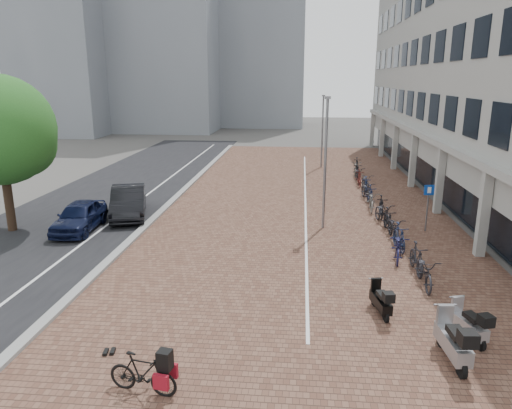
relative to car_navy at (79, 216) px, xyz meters
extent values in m
plane|color=#474442|center=(7.89, -5.61, -0.66)|extent=(140.00, 140.00, 0.00)
cube|color=brown|center=(9.89, 6.39, -0.65)|extent=(14.50, 42.00, 0.04)
cube|color=black|center=(-1.11, 6.39, -0.65)|extent=(8.00, 50.00, 0.03)
cube|color=gray|center=(2.79, 6.39, -0.59)|extent=(0.35, 42.00, 0.14)
cube|color=white|center=(0.89, 6.39, -0.64)|extent=(0.12, 44.00, 0.00)
cube|color=white|center=(10.09, 6.39, -0.62)|extent=(0.10, 30.00, 0.00)
cube|color=#999994|center=(20.89, 10.39, 7.84)|extent=(8.00, 40.00, 13.00)
cube|color=black|center=(17.49, 10.39, 1.04)|extent=(0.15, 38.00, 3.20)
cube|color=#999994|center=(17.29, 10.39, 2.79)|extent=(1.60, 38.00, 0.30)
cube|color=#999994|center=(16.69, -1.61, 1.04)|extent=(0.35, 0.35, 3.40)
cube|color=#999994|center=(16.69, 4.39, 1.04)|extent=(0.35, 0.35, 3.40)
cube|color=#999994|center=(16.69, 10.39, 1.04)|extent=(0.35, 0.35, 3.40)
cube|color=#999994|center=(16.69, 16.39, 1.04)|extent=(0.35, 0.35, 3.40)
cube|color=#999994|center=(16.69, 22.39, 1.04)|extent=(0.35, 0.35, 3.40)
cube|color=#999994|center=(16.69, 28.39, 1.04)|extent=(0.35, 0.35, 3.40)
cube|color=gray|center=(3.89, 49.39, 12.34)|extent=(12.00, 10.00, 26.00)
cube|color=gray|center=(-18.11, 36.39, 9.34)|extent=(10.00, 10.00, 20.00)
imported|color=black|center=(0.00, 0.00, 0.00)|extent=(1.82, 3.97, 1.32)
imported|color=black|center=(1.39, 2.42, 0.08)|extent=(2.83, 4.76, 1.48)
imported|color=black|center=(6.51, -10.86, -0.18)|extent=(1.66, 0.74, 0.96)
cube|color=black|center=(6.51, -10.86, 0.26)|extent=(0.33, 0.32, 0.43)
cube|color=maroon|center=(6.29, -10.86, -0.13)|extent=(0.35, 0.16, 0.34)
cube|color=maroon|center=(6.73, -10.86, -0.13)|extent=(0.35, 0.16, 0.34)
cylinder|color=slate|center=(15.39, 1.30, 0.32)|extent=(0.07, 0.07, 1.96)
cube|color=#0C3BA7|center=(15.39, 1.27, 1.25)|extent=(0.45, 0.11, 0.44)
cylinder|color=gray|center=(10.86, 1.36, 2.26)|extent=(0.12, 0.12, 5.83)
cylinder|color=slate|center=(11.33, 16.64, 2.02)|extent=(0.12, 0.12, 5.36)
cylinder|color=#382619|center=(-3.04, -0.30, 0.84)|extent=(0.38, 0.38, 2.99)
sphere|color=#24591E|center=(-2.50, 0.34, 3.19)|extent=(2.99, 2.99, 2.99)
imported|color=black|center=(13.92, -4.61, -0.14)|extent=(0.71, 1.98, 1.04)
imported|color=black|center=(13.92, -3.46, -0.13)|extent=(0.55, 1.76, 1.05)
imported|color=#15153B|center=(13.51, -2.31, -0.14)|extent=(1.03, 2.06, 1.04)
imported|color=#151F3B|center=(13.75, -1.16, -0.13)|extent=(0.62, 1.78, 1.05)
imported|color=#222227|center=(13.76, -0.01, -0.14)|extent=(0.72, 1.98, 1.04)
imported|color=black|center=(13.70, 1.14, -0.13)|extent=(0.56, 1.76, 1.05)
imported|color=black|center=(13.66, 2.29, -0.14)|extent=(1.01, 2.06, 1.04)
imported|color=black|center=(13.77, 3.44, -0.13)|extent=(0.60, 1.77, 1.05)
imported|color=#5B5854|center=(13.46, 4.59, -0.14)|extent=(0.85, 2.02, 1.04)
imported|color=#121A33|center=(13.55, 5.74, -0.13)|extent=(0.51, 1.75, 1.05)
imported|color=black|center=(13.48, 6.89, -0.14)|extent=(0.88, 2.03, 1.04)
imported|color=#151D3A|center=(13.59, 8.04, -0.13)|extent=(0.64, 1.78, 1.05)
imported|color=black|center=(13.73, 9.19, -0.14)|extent=(0.80, 2.01, 1.04)
imported|color=#4F1915|center=(13.48, 10.34, -0.13)|extent=(0.52, 1.75, 1.05)
imported|color=black|center=(13.54, 11.49, -0.14)|extent=(0.73, 1.99, 1.04)
imported|color=black|center=(13.58, 12.64, -0.13)|extent=(0.57, 1.77, 1.05)
imported|color=#5A5852|center=(13.65, 13.79, -0.14)|extent=(0.96, 2.05, 1.04)
imported|color=black|center=(13.82, 14.94, -0.13)|extent=(0.60, 1.77, 1.05)
camera|label=1|loc=(9.80, -19.56, 6.00)|focal=33.46mm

